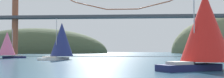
# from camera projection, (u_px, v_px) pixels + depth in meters

# --- Properties ---
(ground_plane) EXTENTS (360.00, 360.00, 0.00)m
(ground_plane) POSITION_uv_depth(u_px,v_px,m) (92.00, 75.00, 28.06)
(ground_plane) COLOR navy
(headland_left) EXTENTS (89.95, 44.00, 30.34)m
(headland_left) POSITION_uv_depth(u_px,v_px,m) (34.00, 53.00, 166.47)
(headland_left) COLOR #425138
(headland_left) RESTS_ON ground_plane
(suspension_bridge) EXTENTS (135.56, 6.00, 40.99)m
(suspension_bridge) POSITION_uv_depth(u_px,v_px,m) (122.00, 13.00, 123.43)
(suspension_bridge) COLOR brown
(suspension_bridge) RESTS_ON ground_plane
(sailboat_red_spinnaker) EXTENTS (11.02, 9.06, 10.86)m
(sailboat_red_spinnaker) POSITION_uv_depth(u_px,v_px,m) (204.00, 28.00, 34.89)
(sailboat_red_spinnaker) COLOR #191E4C
(sailboat_red_spinnaker) RESTS_ON ground_plane
(sailboat_pink_spinnaker) EXTENTS (8.10, 5.97, 8.24)m
(sailboat_pink_spinnaker) POSITION_uv_depth(u_px,v_px,m) (7.00, 44.00, 76.25)
(sailboat_pink_spinnaker) COLOR #191E4C
(sailboat_pink_spinnaker) RESTS_ON ground_plane
(sailboat_navy_sail) EXTENTS (8.20, 10.22, 9.98)m
(sailboat_navy_sail) POSITION_uv_depth(u_px,v_px,m) (61.00, 40.00, 66.96)
(sailboat_navy_sail) COLOR white
(sailboat_navy_sail) RESTS_ON ground_plane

